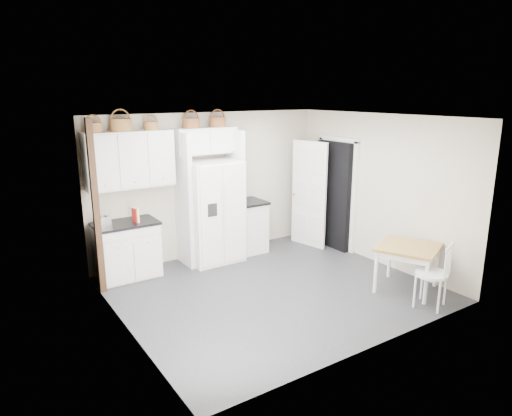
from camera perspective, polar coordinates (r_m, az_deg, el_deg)
floor at (r=7.13m, az=2.05°, el=-10.07°), size 4.50×4.50×0.00m
ceiling at (r=6.51m, az=2.25°, el=11.27°), size 4.50×4.50×0.00m
wall_back at (r=8.37m, az=-5.81°, el=2.91°), size 4.50×0.00×4.50m
wall_left at (r=5.74m, az=-16.50°, el=-2.92°), size 0.00×4.00×4.00m
wall_right at (r=8.18m, az=15.11°, el=2.22°), size 0.00×4.00×4.00m
refrigerator at (r=8.06m, az=-5.43°, el=-0.44°), size 0.93×0.75×1.80m
base_cab_left at (r=7.71m, az=-15.80°, el=-5.18°), size 0.96×0.60×0.89m
base_cab_right at (r=8.63m, az=-1.00°, el=-2.38°), size 0.53×0.64×0.93m
dining_table at (r=7.35m, az=18.32°, el=-7.11°), size 1.12×1.12×0.70m
windsor_chair at (r=6.86m, az=21.11°, el=-7.68°), size 0.60×0.58×0.98m
counter_left at (r=7.57m, az=-16.04°, el=-1.87°), size 1.00×0.64×0.04m
counter_right at (r=8.50m, az=-1.02°, el=0.77°), size 0.57×0.68×0.04m
toaster at (r=7.42m, az=-18.59°, el=-1.61°), size 0.22×0.13×0.15m
cookbook_red at (r=7.51m, az=-14.90°, el=-0.89°), size 0.06×0.15×0.22m
cookbook_cream at (r=7.51m, az=-14.82°, el=-0.83°), size 0.07×0.16×0.24m
basket_upper_a at (r=7.35m, az=-19.66°, el=9.44°), size 0.26×0.26×0.15m
basket_upper_b at (r=7.46m, az=-16.53°, el=9.92°), size 0.33×0.33×0.19m
basket_upper_c at (r=7.62m, az=-12.97°, el=9.99°), size 0.23×0.23×0.13m
basket_bridge_a at (r=7.89m, az=-8.09°, el=10.46°), size 0.30×0.30×0.17m
basket_bridge_b at (r=8.12m, az=-4.82°, el=10.67°), size 0.30×0.30×0.17m
upper_cabinet at (r=7.55m, az=-15.51°, el=5.84°), size 1.40×0.34×0.90m
bridge_cabinet at (r=8.03m, az=-6.35°, el=8.37°), size 1.12×0.34×0.45m
fridge_panel_left at (r=7.86m, az=-9.03°, el=0.93°), size 0.08×0.60×2.30m
fridge_panel_right at (r=8.32m, az=-2.63°, el=1.83°), size 0.08×0.60×2.30m
trim_post at (r=7.02m, az=-19.38°, el=-0.06°), size 0.09×0.09×2.60m
doorway_void at (r=8.86m, az=9.80°, el=1.58°), size 0.18×0.85×2.05m
door_slab at (r=8.87m, az=6.62°, el=1.71°), size 0.21×0.79×2.05m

